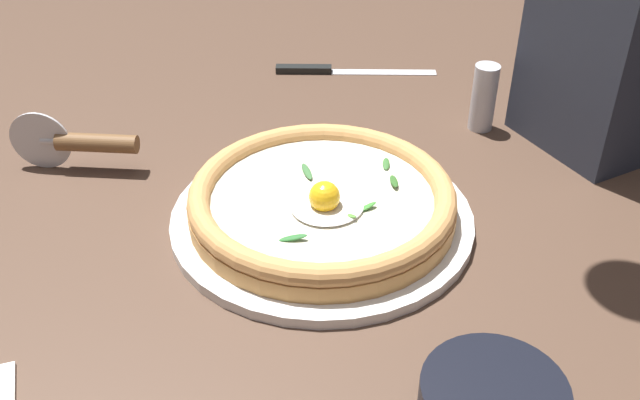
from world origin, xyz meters
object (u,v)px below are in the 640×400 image
object	(u,v)px
pizza_cutter	(82,142)
table_knife	(331,70)
pizza	(320,201)
pepper_shaker	(484,97)

from	to	relation	value
pizza_cutter	table_knife	world-z (taller)	pizza_cutter
pizza	pizza_cutter	world-z (taller)	pizza_cutter
table_knife	pepper_shaker	bearing A→B (deg)	95.17
pizza	pizza_cutter	xyz separation A→B (m)	(0.13, -0.28, 0.01)
pizza_cutter	table_knife	xyz separation A→B (m)	(-0.40, 0.01, -0.03)
pizza_cutter	table_knife	bearing A→B (deg)	178.49
table_knife	pepper_shaker	size ratio (longest dim) A/B	2.09
pizza_cutter	table_knife	distance (m)	0.40
pizza	table_knife	distance (m)	0.38
table_knife	pizza_cutter	bearing A→B (deg)	-1.51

